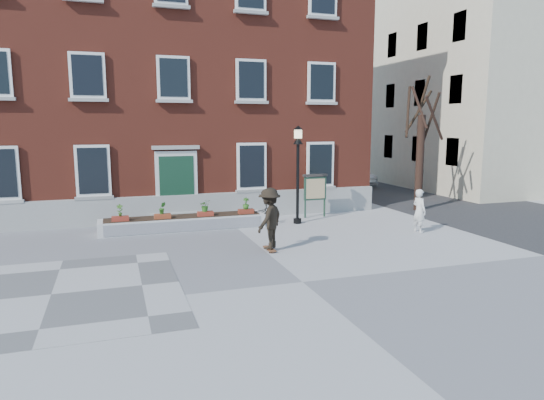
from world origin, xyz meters
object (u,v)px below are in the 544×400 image
object	(u,v)px
lamp_post	(298,161)
notice_board	(315,188)
parked_car	(354,176)
bystander	(419,211)
bicycle	(256,214)
skateboarder	(270,219)

from	to	relation	value
lamp_post	notice_board	world-z (taller)	lamp_post
parked_car	notice_board	xyz separation A→B (m)	(-6.76, -9.28, 0.65)
parked_car	lamp_post	distance (m)	13.13
parked_car	notice_board	world-z (taller)	notice_board
bystander	lamp_post	xyz separation A→B (m)	(-3.68, 2.95, 1.73)
bicycle	lamp_post	size ratio (longest dim) A/B	0.39
bicycle	skateboarder	world-z (taller)	skateboarder
skateboarder	bystander	bearing A→B (deg)	7.16
parked_car	skateboarder	bearing A→B (deg)	-130.93
lamp_post	notice_board	bearing A→B (deg)	39.63
bystander	parked_car	bearing A→B (deg)	-26.57
parked_car	bystander	distance (m)	13.90
skateboarder	bicycle	bearing A→B (deg)	79.24
parked_car	lamp_post	world-z (taller)	lamp_post
lamp_post	bicycle	bearing A→B (deg)	164.37
bystander	lamp_post	distance (m)	5.03
parked_car	bicycle	bearing A→B (deg)	-138.65
notice_board	skateboarder	distance (m)	5.92
bicycle	parked_car	xyz separation A→B (m)	(9.55, 9.82, 0.20)
bystander	notice_board	xyz separation A→B (m)	(-2.49, 3.94, 0.45)
bicycle	lamp_post	distance (m)	2.71
notice_board	skateboarder	size ratio (longest dim) A/B	0.93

